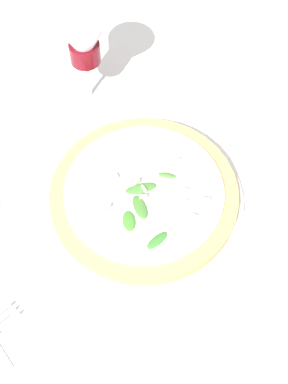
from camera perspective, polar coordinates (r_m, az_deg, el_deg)
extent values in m
plane|color=silver|center=(0.81, 1.23, -3.08)|extent=(6.00, 6.00, 0.00)
cylinder|color=silver|center=(0.82, 0.00, -0.87)|extent=(0.30, 0.30, 0.01)
cylinder|color=tan|center=(0.81, 0.00, -0.33)|extent=(0.28, 0.28, 0.02)
cylinder|color=silver|center=(0.80, 0.00, 0.11)|extent=(0.24, 0.24, 0.01)
ellipsoid|color=#437F34|center=(0.79, -0.32, 0.40)|extent=(0.05, 0.04, 0.01)
ellipsoid|color=#44892E|center=(0.77, -1.63, -3.11)|extent=(0.03, 0.04, 0.01)
ellipsoid|color=#488030|center=(0.81, 2.48, 1.77)|extent=(0.02, 0.03, 0.01)
ellipsoid|color=#457B31|center=(0.78, -0.44, -1.62)|extent=(0.03, 0.04, 0.01)
ellipsoid|color=#3B7F2F|center=(0.75, 1.40, -5.19)|extent=(0.04, 0.02, 0.01)
cube|color=#EFE5C6|center=(0.79, -0.03, 0.40)|extent=(0.01, 0.01, 0.01)
cube|color=#EFE5C6|center=(0.78, 4.33, -0.99)|extent=(0.01, 0.01, 0.00)
cube|color=#EFE5C6|center=(0.79, -0.93, 1.05)|extent=(0.01, 0.01, 0.01)
cube|color=#EFE5C6|center=(0.80, -2.93, 1.80)|extent=(0.01, 0.01, 0.00)
cube|color=#EFE5C6|center=(0.77, 5.36, -2.57)|extent=(0.01, 0.01, 0.01)
cube|color=#EFE5C6|center=(0.82, 3.51, 3.59)|extent=(0.01, 0.01, 0.00)
cube|color=#EFE5C6|center=(0.78, 0.01, -0.38)|extent=(0.01, 0.01, 0.01)
cube|color=#EFE5C6|center=(0.79, 4.43, 0.26)|extent=(0.01, 0.01, 0.01)
cube|color=#EFE5C6|center=(0.78, 6.65, -0.79)|extent=(0.01, 0.01, 0.01)
cube|color=#EFE5C6|center=(0.77, -3.93, -1.69)|extent=(0.01, 0.01, 0.01)
cylinder|color=white|center=(0.96, -5.75, 10.28)|extent=(0.08, 0.08, 0.00)
cylinder|color=white|center=(0.93, -5.97, 11.95)|extent=(0.01, 0.01, 0.08)
cone|color=white|center=(0.86, -6.51, 15.90)|extent=(0.09, 0.09, 0.10)
cylinder|color=maroon|center=(0.88, -6.33, 14.59)|extent=(0.05, 0.05, 0.03)
cube|color=silver|center=(0.76, -14.42, -13.48)|extent=(0.04, 0.00, 0.00)
cube|color=silver|center=(0.77, -14.83, -13.00)|extent=(0.04, 0.00, 0.00)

